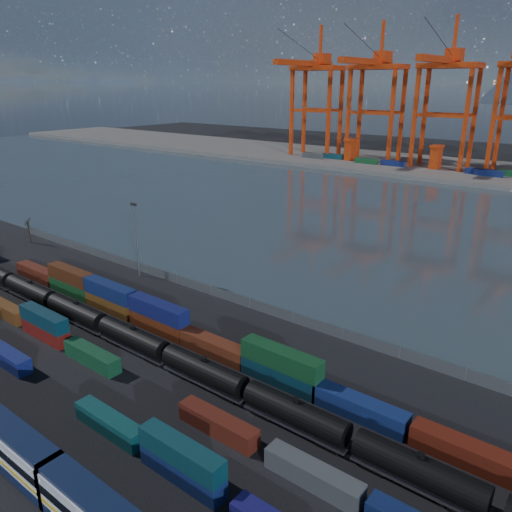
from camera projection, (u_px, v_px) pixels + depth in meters
The scene contains 13 objects.
ground at pixel (133, 371), 74.57m from camera, with size 700.00×700.00×0.00m, color black.
harbor_water at pixel (407, 223), 152.64m from camera, with size 700.00×700.00×0.00m, color #324048.
far_quay at pixel (496, 173), 230.40m from camera, with size 700.00×70.00×2.00m, color #514F4C.
container_row_south at pixel (57, 386), 67.76m from camera, with size 126.42×2.28×4.86m.
container_row_mid at pixel (136, 379), 70.04m from camera, with size 141.43×2.32×4.94m.
container_row_north at pixel (168, 324), 84.39m from camera, with size 142.38×2.59×5.52m.
tanker_string at pixel (133, 339), 79.35m from camera, with size 138.69×3.16×4.52m.
waterfront_fence at pixel (250, 303), 95.06m from camera, with size 160.12×0.12×2.20m.
bare_tree at pixel (29, 231), 132.98m from camera, with size 1.76×1.84×7.03m.
yard_light_mast at pixel (136, 236), 108.29m from camera, with size 1.60×0.40×16.60m.
gantry_cranes at pixel (488, 78), 216.00m from camera, with size 201.67×51.21×69.35m.
quay_containers at pixel (462, 170), 225.22m from camera, with size 172.58×10.99×2.60m.
straddle_carriers at pixel (486, 161), 222.17m from camera, with size 140.00×7.00×11.10m.
Camera 1 is at (54.44, -39.59, 40.84)m, focal length 35.00 mm.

